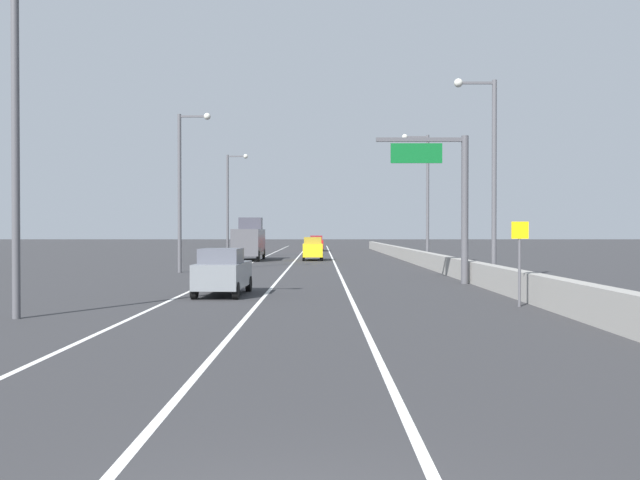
% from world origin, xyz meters
% --- Properties ---
extents(ground_plane, '(320.00, 320.00, 0.00)m').
position_xyz_m(ground_plane, '(0.00, 64.00, 0.00)').
color(ground_plane, '#2D2D30').
extents(lane_stripe_left, '(0.16, 130.00, 0.00)m').
position_xyz_m(lane_stripe_left, '(-5.50, 55.00, 0.00)').
color(lane_stripe_left, silver).
rests_on(lane_stripe_left, ground_plane).
extents(lane_stripe_center, '(0.16, 130.00, 0.00)m').
position_xyz_m(lane_stripe_center, '(-2.00, 55.00, 0.00)').
color(lane_stripe_center, silver).
rests_on(lane_stripe_center, ground_plane).
extents(lane_stripe_right, '(0.16, 130.00, 0.00)m').
position_xyz_m(lane_stripe_right, '(1.50, 55.00, 0.00)').
color(lane_stripe_right, silver).
rests_on(lane_stripe_right, ground_plane).
extents(jersey_barrier_right, '(0.60, 120.00, 1.10)m').
position_xyz_m(jersey_barrier_right, '(8.22, 40.00, 0.55)').
color(jersey_barrier_right, gray).
rests_on(jersey_barrier_right, ground_plane).
extents(overhead_sign_gantry, '(4.68, 0.36, 7.50)m').
position_xyz_m(overhead_sign_gantry, '(6.87, 28.98, 4.73)').
color(overhead_sign_gantry, '#47474C').
rests_on(overhead_sign_gantry, ground_plane).
extents(speed_advisory_sign, '(0.60, 0.11, 3.00)m').
position_xyz_m(speed_advisory_sign, '(7.32, 18.49, 1.76)').
color(speed_advisory_sign, '#4C4C51').
rests_on(speed_advisory_sign, ground_plane).
extents(lamp_post_right_second, '(2.14, 0.44, 10.29)m').
position_xyz_m(lamp_post_right_second, '(8.73, 28.55, 5.90)').
color(lamp_post_right_second, '#4C4C51').
rests_on(lamp_post_right_second, ground_plane).
extents(lamp_post_right_third, '(2.14, 0.44, 10.29)m').
position_xyz_m(lamp_post_right_third, '(8.47, 47.91, 5.90)').
color(lamp_post_right_third, '#4C4C51').
rests_on(lamp_post_right_third, ground_plane).
extents(lamp_post_left_near, '(2.14, 0.44, 10.29)m').
position_xyz_m(lamp_post_left_near, '(-8.70, 15.18, 5.90)').
color(lamp_post_left_near, '#4C4C51').
rests_on(lamp_post_left_near, ground_plane).
extents(lamp_post_left_mid, '(2.14, 0.44, 10.29)m').
position_xyz_m(lamp_post_left_mid, '(-8.53, 38.42, 5.90)').
color(lamp_post_left_mid, '#4C4C51').
rests_on(lamp_post_left_mid, ground_plane).
extents(lamp_post_left_far, '(2.14, 0.44, 10.29)m').
position_xyz_m(lamp_post_left_far, '(-8.60, 61.66, 5.90)').
color(lamp_post_left_far, '#4C4C51').
rests_on(lamp_post_left_far, ground_plane).
extents(car_gray_0, '(2.00, 4.54, 1.96)m').
position_xyz_m(car_gray_0, '(-3.76, 22.76, 0.98)').
color(car_gray_0, slate).
rests_on(car_gray_0, ground_plane).
extents(car_red_1, '(1.99, 4.37, 2.09)m').
position_xyz_m(car_red_1, '(-0.25, 86.67, 1.04)').
color(car_red_1, red).
rests_on(car_red_1, ground_plane).
extents(car_yellow_2, '(1.92, 4.28, 2.13)m').
position_xyz_m(car_yellow_2, '(-0.41, 57.00, 1.06)').
color(car_yellow_2, gold).
rests_on(car_yellow_2, ground_plane).
extents(box_truck, '(2.49, 7.59, 3.96)m').
position_xyz_m(box_truck, '(-6.25, 57.04, 1.80)').
color(box_truck, '#4C4C51').
rests_on(box_truck, ground_plane).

